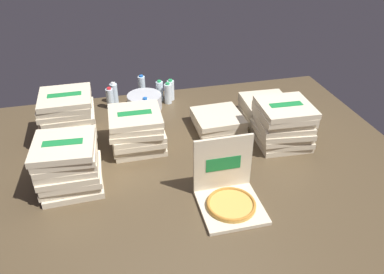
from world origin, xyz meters
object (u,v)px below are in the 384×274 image
Objects in this scene: pizza_stack_left_near at (218,121)px; water_bottle_5 at (160,91)px; pizza_stack_center_far at (68,117)px; water_bottle_4 at (110,98)px; pizza_stack_right_near at (68,164)px; pizza_stack_left_far at (283,124)px; water_bottle_3 at (142,86)px; water_bottle_6 at (168,94)px; open_pizza_box at (229,193)px; water_bottle_1 at (171,90)px; water_bottle_2 at (114,93)px; pizza_stack_right_mid at (266,108)px; ice_bucket at (145,102)px; water_bottle_0 at (146,109)px; pizza_stack_center_near at (137,130)px.

water_bottle_5 reaches higher than pizza_stack_left_near.
pizza_stack_center_far reaches higher than water_bottle_4.
water_bottle_5 is (0.78, 1.08, -0.07)m from pizza_stack_right_near.
pizza_stack_left_far reaches higher than water_bottle_3.
pizza_stack_center_far is 2.02× the size of water_bottle_3.
water_bottle_4 reaches higher than pizza_stack_left_near.
water_bottle_6 is at bearing 26.00° from pizza_stack_center_far.
pizza_stack_left_near is at bearing -33.72° from water_bottle_4.
water_bottle_1 is (-0.08, 1.49, 0.02)m from open_pizza_box.
pizza_stack_center_far is 2.02× the size of water_bottle_6.
pizza_stack_center_far reaches higher than water_bottle_5.
water_bottle_3 is 0.37m from water_bottle_4.
water_bottle_2 is (-1.21, 0.99, -0.07)m from pizza_stack_left_far.
pizza_stack_left_near is 1.95× the size of water_bottle_4.
open_pizza_box is 1.17m from pizza_stack_right_mid.
water_bottle_2 reaches higher than ice_bucket.
water_bottle_6 is (-0.73, 0.87, -0.07)m from pizza_stack_left_far.
pizza_stack_center_far is at bearing -164.67° from water_bottle_0.
pizza_stack_center_near is (-0.47, 0.76, 0.07)m from open_pizza_box.
pizza_stack_right_near is (0.02, -0.59, -0.02)m from pizza_stack_center_far.
water_bottle_5 is at bearing 54.38° from pizza_stack_right_near.
pizza_stack_center_near is at bearing 169.50° from pizza_stack_left_far.
open_pizza_box is at bearing -85.47° from water_bottle_6.
pizza_stack_right_mid is at bearing 9.91° from pizza_stack_left_near.
open_pizza_box is 1.98× the size of water_bottle_6.
open_pizza_box is at bearing -66.34° from water_bottle_4.
water_bottle_6 is at bearing 149.23° from pizza_stack_right_mid.
water_bottle_2 is (-0.24, 0.37, 0.00)m from water_bottle_0.
pizza_stack_center_near is 0.56m from pizza_stack_center_far.
pizza_stack_right_mid is 2.01× the size of water_bottle_3.
water_bottle_3 is at bearing 86.78° from water_bottle_0.
ice_bucket is at bearing -142.69° from water_bottle_5.
water_bottle_0 is (0.62, 0.17, -0.09)m from pizza_stack_center_far.
water_bottle_2 is at bearing 140.69° from pizza_stack_left_far.
water_bottle_4 is (0.34, 0.44, -0.09)m from pizza_stack_center_far.
pizza_stack_right_near reaches higher than water_bottle_5.
water_bottle_5 is at bearing 96.80° from open_pizza_box.
water_bottle_3 reaches higher than pizza_stack_right_mid.
open_pizza_box reaches higher than water_bottle_1.
water_bottle_1 is 0.30m from water_bottle_3.
ice_bucket is 1.51× the size of water_bottle_0.
water_bottle_3 is 1.00× the size of water_bottle_6.
water_bottle_2 is 1.00× the size of water_bottle_4.
pizza_stack_center_near is 1.01× the size of pizza_stack_center_far.
pizza_stack_right_mid is 2.01× the size of water_bottle_1.
pizza_stack_left_near is at bearing -5.78° from pizza_stack_center_far.
pizza_stack_left_far is 0.42m from pizza_stack_right_mid.
pizza_stack_right_near is 1.02× the size of pizza_stack_right_mid.
pizza_stack_center_far reaches higher than pizza_stack_left_far.
water_bottle_2 is at bearing 110.94° from open_pizza_box.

